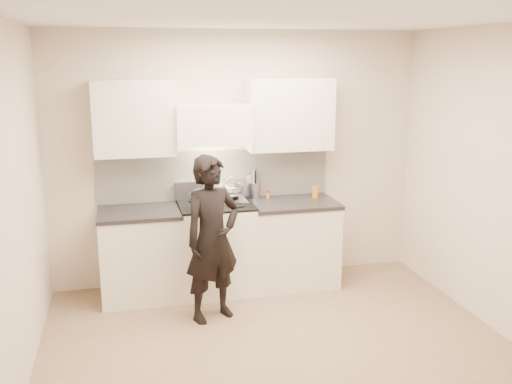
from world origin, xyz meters
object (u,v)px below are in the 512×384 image
counter_right (292,242)px  wok (227,189)px  utensil_crock (255,189)px  person (212,239)px  stove (217,247)px

counter_right → wok: 0.92m
utensil_crock → wok: bearing=-162.7°
counter_right → utensil_crock: bearing=145.8°
wok → person: (-0.29, -0.80, -0.27)m
stove → counter_right: stove is taller
person → utensil_crock: bearing=32.4°
stove → utensil_crock: (0.47, 0.25, 0.54)m
counter_right → wok: (-0.68, 0.14, 0.59)m
stove → utensil_crock: size_ratio=3.05×
utensil_crock → person: bearing=-124.3°
stove → utensil_crock: bearing=27.6°
counter_right → wok: size_ratio=2.14×
wok → counter_right: bearing=-11.9°
counter_right → person: size_ratio=0.59×
stove → utensil_crock: utensil_crock is taller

